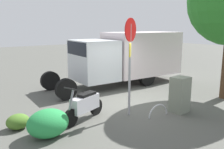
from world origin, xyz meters
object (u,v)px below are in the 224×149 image
at_px(utility_cabinet, 180,95).
at_px(motorcycle, 85,105).
at_px(box_truck_near, 127,55).
at_px(stop_sign, 130,52).
at_px(bike_rack_hoop, 158,116).

bearing_deg(utility_cabinet, motorcycle, -22.68).
distance_m(box_truck_near, motorcycle, 5.40).
height_order(box_truck_near, stop_sign, stop_sign).
relative_size(box_truck_near, utility_cabinet, 5.78).
relative_size(box_truck_near, motorcycle, 4.20).
height_order(box_truck_near, motorcycle, box_truck_near).
distance_m(box_truck_near, utility_cabinet, 4.66).
height_order(stop_sign, utility_cabinet, stop_sign).
bearing_deg(motorcycle, bike_rack_hoop, 132.41).
xyz_separation_m(motorcycle, utility_cabinet, (-3.09, 1.29, 0.11)).
distance_m(motorcycle, utility_cabinet, 3.35).
bearing_deg(stop_sign, box_truck_near, -128.10).
bearing_deg(stop_sign, bike_rack_hoop, 136.95).
relative_size(box_truck_near, bike_rack_hoop, 8.58).
distance_m(box_truck_near, bike_rack_hoop, 5.01).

